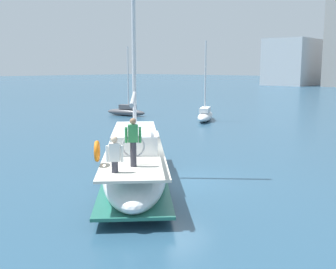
{
  "coord_description": "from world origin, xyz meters",
  "views": [
    {
      "loc": [
        10.23,
        -12.43,
        4.63
      ],
      "look_at": [
        -0.94,
        0.57,
        1.8
      ],
      "focal_mm": 43.58,
      "sensor_mm": 36.0,
      "label": 1
    }
  ],
  "objects": [
    {
      "name": "main_sailboat",
      "position": [
        -1.0,
        -1.38,
        0.9
      ],
      "size": [
        8.45,
        8.52,
        12.05
      ],
      "color": "silver",
      "rests_on": "ground"
    },
    {
      "name": "moored_sloop_far",
      "position": [
        -10.41,
        16.59,
        0.53
      ],
      "size": [
        3.34,
        4.87,
        6.86
      ],
      "color": "silver",
      "rests_on": "ground"
    },
    {
      "name": "moored_sloop_near",
      "position": [
        -18.42,
        14.68,
        0.49
      ],
      "size": [
        4.3,
        1.95,
        6.58
      ],
      "color": "#4C4C51",
      "rests_on": "ground"
    },
    {
      "name": "ground_plane",
      "position": [
        0.0,
        0.0,
        0.0
      ],
      "size": [
        400.0,
        400.0,
        0.0
      ],
      "primitive_type": "plane",
      "color": "#284C66"
    }
  ]
}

